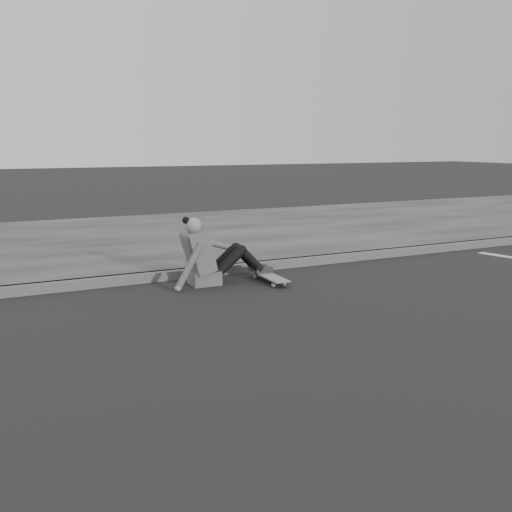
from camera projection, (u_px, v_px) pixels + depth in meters
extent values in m
plane|color=black|center=(396.00, 316.00, 5.91)|extent=(80.00, 80.00, 0.00)
cube|color=#525252|center=(280.00, 264.00, 8.18)|extent=(24.00, 0.16, 0.12)
cube|color=#3C3C3C|center=(206.00, 234.00, 10.86)|extent=(24.00, 6.00, 0.12)
cylinder|color=gray|center=(273.00, 285.00, 7.10)|extent=(0.03, 0.05, 0.05)
cylinder|color=gray|center=(284.00, 284.00, 7.16)|extent=(0.03, 0.05, 0.05)
cylinder|color=gray|center=(255.00, 276.00, 7.56)|extent=(0.03, 0.05, 0.05)
cylinder|color=gray|center=(266.00, 275.00, 7.63)|extent=(0.03, 0.05, 0.05)
cube|color=#2E2E31|center=(279.00, 282.00, 7.13)|extent=(0.16, 0.04, 0.03)
cube|color=#2E2E31|center=(260.00, 274.00, 7.59)|extent=(0.16, 0.04, 0.03)
cube|color=slate|center=(269.00, 276.00, 7.35)|extent=(0.20, 0.78, 0.02)
cube|color=#525255|center=(204.00, 277.00, 7.23)|extent=(0.36, 0.34, 0.18)
cube|color=#525255|center=(199.00, 251.00, 7.14)|extent=(0.37, 0.40, 0.57)
cube|color=#525255|center=(188.00, 243.00, 7.06)|extent=(0.14, 0.30, 0.20)
cylinder|color=gray|center=(194.00, 233.00, 7.07)|extent=(0.09, 0.09, 0.08)
sphere|color=gray|center=(193.00, 226.00, 7.05)|extent=(0.20, 0.20, 0.20)
sphere|color=black|center=(186.00, 220.00, 7.02)|extent=(0.09, 0.09, 0.09)
cylinder|color=black|center=(230.00, 261.00, 7.25)|extent=(0.43, 0.13, 0.39)
cylinder|color=black|center=(224.00, 259.00, 7.41)|extent=(0.43, 0.13, 0.39)
cylinder|color=black|center=(251.00, 260.00, 7.38)|extent=(0.35, 0.11, 0.36)
cylinder|color=black|center=(245.00, 257.00, 7.54)|extent=(0.35, 0.11, 0.36)
sphere|color=black|center=(241.00, 250.00, 7.29)|extent=(0.13, 0.13, 0.13)
sphere|color=black|center=(236.00, 248.00, 7.45)|extent=(0.13, 0.13, 0.13)
cube|color=#2A2A2A|center=(264.00, 270.00, 7.49)|extent=(0.24, 0.08, 0.07)
cube|color=#2A2A2A|center=(258.00, 268.00, 7.65)|extent=(0.24, 0.08, 0.07)
cylinder|color=#525255|center=(189.00, 267.00, 6.90)|extent=(0.38, 0.08, 0.58)
sphere|color=gray|center=(178.00, 288.00, 6.87)|extent=(0.08, 0.08, 0.08)
cylinder|color=#525255|center=(212.00, 243.00, 7.37)|extent=(0.48, 0.08, 0.21)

